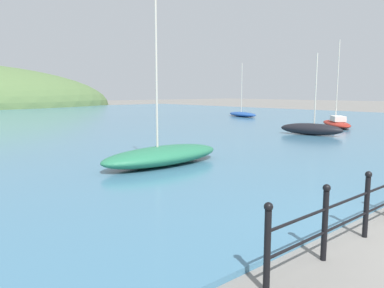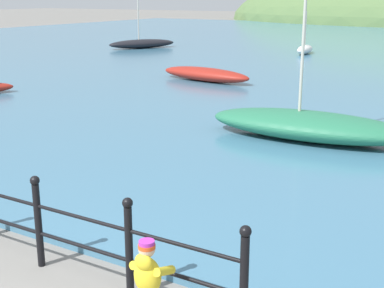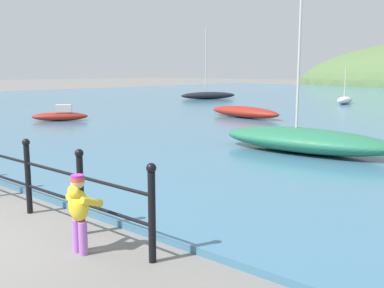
% 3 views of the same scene
% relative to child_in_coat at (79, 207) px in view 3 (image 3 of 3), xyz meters
% --- Properties ---
extents(iron_railing, '(5.79, 0.12, 1.21)m').
position_rel_child_in_coat_xyz_m(iron_railing, '(-1.96, 0.41, 0.04)').
color(iron_railing, black).
rests_on(iron_railing, ground).
extents(child_in_coat, '(0.38, 0.37, 1.00)m').
position_rel_child_in_coat_xyz_m(child_in_coat, '(0.00, 0.00, 0.00)').
color(child_in_coat, '#AD66C6').
rests_on(child_in_coat, ground).
extents(boat_nearest_quay, '(3.21, 4.32, 5.32)m').
position_rel_child_in_coat_xyz_m(boat_nearest_quay, '(-17.19, 23.60, -0.21)').
color(boat_nearest_quay, black).
rests_on(boat_nearest_quay, water).
extents(boat_white_sailboat, '(2.00, 2.28, 0.70)m').
position_rel_child_in_coat_xyz_m(boat_white_sailboat, '(-12.54, 7.74, -0.28)').
color(boat_white_sailboat, maroon).
rests_on(boat_white_sailboat, water).
extents(boat_blue_hull, '(4.15, 1.59, 0.52)m').
position_rel_child_in_coat_xyz_m(boat_blue_hull, '(-7.31, 14.12, -0.24)').
color(boat_blue_hull, maroon).
rests_on(boat_blue_hull, water).
extents(boat_twin_mast, '(4.81, 1.84, 5.87)m').
position_rel_child_in_coat_xyz_m(boat_twin_mast, '(-0.99, 7.78, -0.17)').
color(boat_twin_mast, '#287551').
rests_on(boat_twin_mast, water).
extents(boat_far_left, '(0.94, 2.41, 2.36)m').
position_rel_child_in_coat_xyz_m(boat_far_left, '(-7.30, 25.59, -0.25)').
color(boat_far_left, silver).
rests_on(boat_far_left, water).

